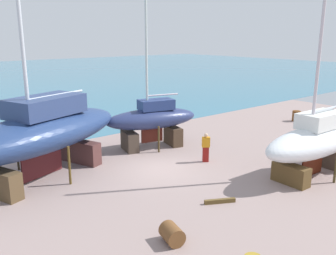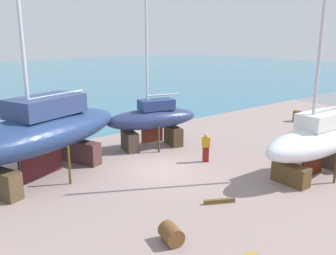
{
  "view_description": "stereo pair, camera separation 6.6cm",
  "coord_description": "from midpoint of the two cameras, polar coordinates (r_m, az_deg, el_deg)",
  "views": [
    {
      "loc": [
        -11.39,
        -14.56,
        6.99
      ],
      "look_at": [
        0.7,
        0.15,
        2.15
      ],
      "focal_mm": 38.69,
      "sensor_mm": 36.0,
      "label": 1
    },
    {
      "loc": [
        -11.34,
        -14.6,
        6.99
      ],
      "look_at": [
        0.7,
        0.15,
        2.15
      ],
      "focal_mm": 38.69,
      "sensor_mm": 36.0,
      "label": 2
    }
  ],
  "objects": [
    {
      "name": "worker",
      "position": [
        20.61,
        5.89,
        -3.08
      ],
      "size": [
        0.5,
        0.46,
        1.68
      ],
      "rotation": [
        0.0,
        0.0,
        0.92
      ],
      "color": "maroon",
      "rests_on": "ground"
    },
    {
      "name": "sailboat_far_slipway",
      "position": [
        19.71,
        22.04,
        -1.98
      ],
      "size": [
        7.38,
        2.59,
        11.8
      ],
      "rotation": [
        0.0,
        0.0,
        3.1
      ],
      "color": "#533C1F",
      "rests_on": "ground"
    },
    {
      "name": "ground_plane",
      "position": [
        16.52,
        9.19,
        -10.96
      ],
      "size": [
        49.9,
        49.9,
        0.0
      ],
      "primitive_type": "plane",
      "color": "gray"
    },
    {
      "name": "barrel_blue_faded",
      "position": [
        13.04,
        0.49,
        -16.43
      ],
      "size": [
        0.85,
        0.99,
        0.66
      ],
      "primitive_type": "cylinder",
      "rotation": [
        1.57,
        0.0,
        6.03
      ],
      "color": "brown",
      "rests_on": "ground"
    },
    {
      "name": "sailboat_small_center",
      "position": [
        22.92,
        -2.6,
        1.23
      ],
      "size": [
        6.32,
        3.41,
        10.09
      ],
      "rotation": [
        0.0,
        0.0,
        2.89
      ],
      "color": "#42352C",
      "rests_on": "ground"
    },
    {
      "name": "sailboat_large_starboard",
      "position": [
        19.06,
        -19.58,
        -0.67
      ],
      "size": [
        10.9,
        6.82,
        17.49
      ],
      "rotation": [
        0.0,
        0.0,
        3.49
      ],
      "color": "brown",
      "rests_on": "ground"
    },
    {
      "name": "timber_long_aft",
      "position": [
        16.0,
        8.05,
        -11.41
      ],
      "size": [
        1.28,
        0.79,
        0.18
      ],
      "primitive_type": "cube",
      "rotation": [
        0.0,
        0.0,
        2.65
      ],
      "color": "brown",
      "rests_on": "ground"
    },
    {
      "name": "barrel_ochre",
      "position": [
        32.27,
        19.5,
        1.72
      ],
      "size": [
        0.93,
        0.93,
        0.88
      ],
      "primitive_type": "cylinder",
      "rotation": [
        0.0,
        0.0,
        0.94
      ],
      "color": "brown",
      "rests_on": "ground"
    }
  ]
}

